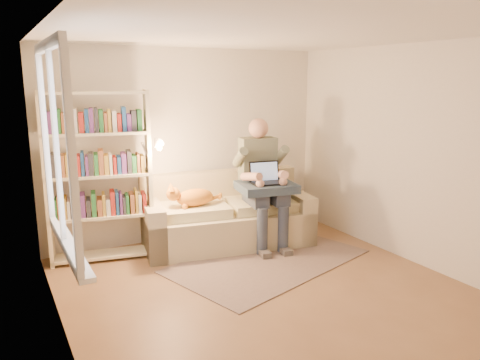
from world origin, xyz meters
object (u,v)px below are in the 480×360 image
cat (189,197)px  laptop (273,177)px  bookshelf (99,168)px  person (262,176)px  sofa (226,219)px

cat → laptop: 1.11m
cat → bookshelf: (-1.04, 0.25, 0.43)m
person → cat: size_ratio=2.19×
sofa → bookshelf: bookshelf is taller
cat → person: bearing=-1.3°
sofa → person: size_ratio=1.39×
sofa → person: 0.76m
person → sofa: bearing=160.0°
sofa → bookshelf: bearing=-176.9°
cat → sofa: bearing=14.8°
person → laptop: (0.06, -0.18, 0.01)m
laptop → bookshelf: bookshelf is taller
sofa → person: person is taller
person → bookshelf: bookshelf is taller
person → cat: (-0.96, 0.20, -0.22)m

